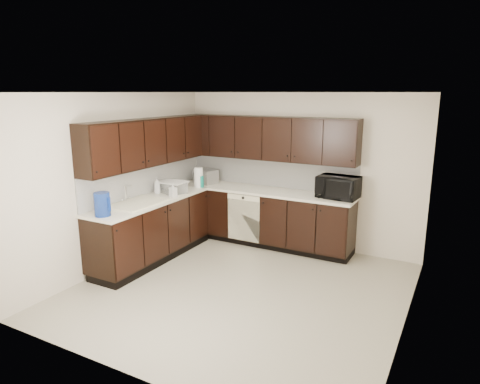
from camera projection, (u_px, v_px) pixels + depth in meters
name	position (u px, v px, depth m)	size (l,w,h in m)	color
floor	(241.00, 289.00, 5.56)	(4.00, 4.00, 0.00)	#ABA48E
ceiling	(241.00, 92.00, 4.99)	(4.00, 4.00, 0.00)	white
wall_back	(298.00, 171.00, 6.99)	(4.00, 0.02, 2.50)	beige
wall_left	(119.00, 181.00, 6.20)	(0.02, 4.00, 2.50)	beige
wall_right	(413.00, 218.00, 4.35)	(0.02, 4.00, 2.50)	beige
wall_front	(127.00, 246.00, 3.56)	(4.00, 0.02, 2.50)	beige
lower_cabinets	(218.00, 225.00, 6.88)	(3.00, 2.80, 0.90)	black
countertop	(218.00, 195.00, 6.77)	(3.03, 2.83, 0.04)	white
backsplash	(213.00, 175.00, 6.99)	(3.00, 2.80, 0.48)	white
upper_cabinets	(215.00, 140.00, 6.70)	(3.00, 2.80, 0.70)	black
dishwasher	(244.00, 215.00, 6.97)	(0.58, 0.04, 0.78)	#F1EBC5
sink	(137.00, 208.00, 6.13)	(0.54, 0.82, 0.42)	#F1EBC5
microwave	(338.00, 187.00, 6.42)	(0.60, 0.41, 0.33)	black
soap_bottle_a	(173.00, 190.00, 6.52)	(0.10, 0.10, 0.21)	gray
soap_bottle_b	(157.00, 185.00, 6.72)	(0.10, 0.10, 0.26)	gray
toaster_oven	(206.00, 176.00, 7.50)	(0.38, 0.28, 0.24)	#B1B2B4
storage_bin	(172.00, 187.00, 6.81)	(0.44, 0.32, 0.17)	silver
blue_pitcher	(102.00, 204.00, 5.50)	(0.21, 0.21, 0.31)	#10339B
teal_tumbler	(201.00, 182.00, 7.17)	(0.09, 0.09, 0.19)	#0B7F71
paper_towel_roll	(199.00, 177.00, 7.17)	(0.15, 0.15, 0.33)	white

